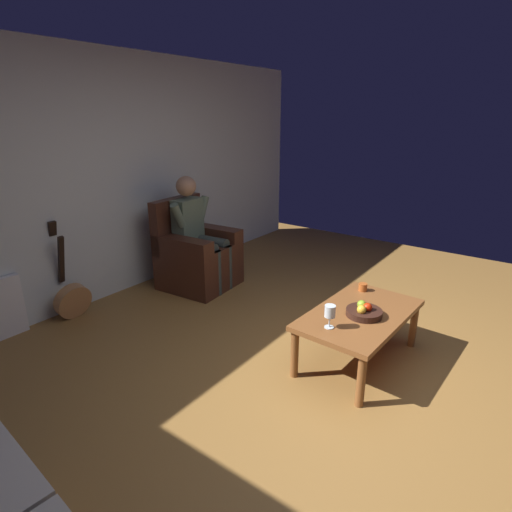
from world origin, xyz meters
The scene contains 9 objects.
ground_plane centered at (0.00, 0.00, 0.00)m, with size 7.29×7.29×0.00m, color olive.
wall_back centered at (0.00, -2.93, 1.26)m, with size 6.48×0.06×2.52m, color silver.
armchair centered at (-0.65, -2.32, 0.35)m, with size 0.79×0.79×1.00m.
person_seated centered at (-0.65, -2.29, 0.68)m, with size 0.62×0.63×1.25m.
coffee_table centered at (-0.28, -0.19, 0.37)m, with size 1.12×0.69×0.43m.
guitar centered at (0.66, -2.73, 0.21)m, with size 0.35×0.29×0.95m.
wine_glass_near centered at (0.09, -0.28, 0.55)m, with size 0.08×0.08×0.18m.
fruit_bowl centered at (-0.24, -0.15, 0.46)m, with size 0.27×0.27×0.11m.
candle_jar centered at (-0.68, -0.34, 0.46)m, with size 0.07×0.07×0.07m, color #AF5321.
Camera 1 is at (2.55, 0.88, 1.89)m, focal length 29.10 mm.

